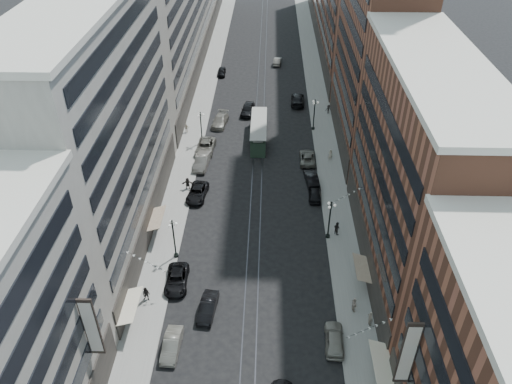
# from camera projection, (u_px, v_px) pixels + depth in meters

# --- Properties ---
(ground) EXTENTS (220.00, 220.00, 0.00)m
(ground) POSITION_uv_depth(u_px,v_px,m) (259.00, 129.00, 85.37)
(ground) COLOR black
(ground) RESTS_ON ground
(sidewalk_west) EXTENTS (4.00, 180.00, 0.15)m
(sidewalk_west) POSITION_uv_depth(u_px,v_px,m) (202.00, 102.00, 93.67)
(sidewalk_west) COLOR gray
(sidewalk_west) RESTS_ON ground
(sidewalk_east) EXTENTS (4.00, 180.00, 0.15)m
(sidewalk_east) POSITION_uv_depth(u_px,v_px,m) (319.00, 104.00, 93.18)
(sidewalk_east) COLOR gray
(sidewalk_east) RESTS_ON ground
(rail_west) EXTENTS (0.12, 180.00, 0.02)m
(rail_west) POSITION_uv_depth(u_px,v_px,m) (257.00, 103.00, 93.48)
(rail_west) COLOR #2D2D33
(rail_west) RESTS_ON ground
(rail_east) EXTENTS (0.12, 180.00, 0.02)m
(rail_east) POSITION_uv_depth(u_px,v_px,m) (264.00, 103.00, 93.45)
(rail_east) COLOR #2D2D33
(rail_east) RESTS_ON ground
(building_west_mid) EXTENTS (8.00, 36.00, 28.00)m
(building_west_mid) POSITION_uv_depth(u_px,v_px,m) (102.00, 133.00, 55.67)
(building_west_mid) COLOR gray
(building_west_mid) RESTS_ON ground
(building_east_mid) EXTENTS (8.00, 30.00, 24.00)m
(building_east_mid) POSITION_uv_depth(u_px,v_px,m) (415.00, 178.00, 52.02)
(building_east_mid) COLOR brown
(building_east_mid) RESTS_ON ground
(building_east_tower) EXTENTS (8.00, 26.00, 42.00)m
(building_east_tower) POSITION_uv_depth(u_px,v_px,m) (381.00, 11.00, 69.45)
(building_east_tower) COLOR brown
(building_east_tower) RESTS_ON ground
(lamppost_sw_far) EXTENTS (1.03, 1.14, 5.52)m
(lamppost_sw_far) POSITION_uv_depth(u_px,v_px,m) (174.00, 237.00, 57.82)
(lamppost_sw_far) COLOR black
(lamppost_sw_far) RESTS_ON sidewalk_west
(lamppost_sw_mid) EXTENTS (1.03, 1.14, 5.52)m
(lamppost_sw_mid) POSITION_uv_depth(u_px,v_px,m) (201.00, 126.00, 79.71)
(lamppost_sw_mid) COLOR black
(lamppost_sw_mid) RESTS_ON sidewalk_west
(lamppost_se_far) EXTENTS (1.03, 1.14, 5.52)m
(lamppost_se_far) POSITION_uv_depth(u_px,v_px,m) (330.00, 219.00, 60.65)
(lamppost_se_far) COLOR black
(lamppost_se_far) RESTS_ON sidewalk_east
(lamppost_se_mid) EXTENTS (1.03, 1.14, 5.52)m
(lamppost_se_mid) POSITION_uv_depth(u_px,v_px,m) (314.00, 114.00, 83.35)
(lamppost_se_mid) COLOR black
(lamppost_se_mid) RESTS_ON sidewalk_east
(streetcar) EXTENTS (2.54, 11.47, 3.17)m
(streetcar) POSITION_uv_depth(u_px,v_px,m) (259.00, 132.00, 81.52)
(streetcar) COLOR #253A2A
(streetcar) RESTS_ON ground
(car_1) EXTENTS (1.74, 4.52, 1.47)m
(car_1) POSITION_uv_depth(u_px,v_px,m) (172.00, 345.00, 48.53)
(car_1) COLOR slate
(car_1) RESTS_ON ground
(car_2) EXTENTS (2.60, 5.28, 1.44)m
(car_2) POSITION_uv_depth(u_px,v_px,m) (177.00, 279.00, 55.65)
(car_2) COLOR black
(car_2) RESTS_ON ground
(car_4) EXTENTS (2.10, 4.68, 1.56)m
(car_4) POSITION_uv_depth(u_px,v_px,m) (334.00, 339.00, 49.06)
(car_4) COLOR gray
(car_4) RESTS_ON ground
(car_5) EXTENTS (2.07, 4.69, 1.50)m
(car_5) POSITION_uv_depth(u_px,v_px,m) (208.00, 307.00, 52.35)
(car_5) COLOR black
(car_5) RESTS_ON ground
(pedestrian_2) EXTENTS (0.92, 0.60, 1.77)m
(pedestrian_2) POSITION_uv_depth(u_px,v_px,m) (146.00, 294.00, 53.46)
(pedestrian_2) COLOR black
(pedestrian_2) RESTS_ON sidewalk_west
(pedestrian_4) EXTENTS (0.76, 1.17, 1.85)m
(pedestrian_4) POSITION_uv_depth(u_px,v_px,m) (354.00, 305.00, 52.21)
(pedestrian_4) COLOR #BAAA9A
(pedestrian_4) RESTS_ON sidewalk_east
(car_7) EXTENTS (2.97, 5.51, 1.47)m
(car_7) POSITION_uv_depth(u_px,v_px,m) (197.00, 193.00, 69.04)
(car_7) COLOR black
(car_7) RESTS_ON ground
(car_8) EXTENTS (3.00, 5.86, 1.63)m
(car_8) POSITION_uv_depth(u_px,v_px,m) (220.00, 120.00, 86.21)
(car_8) COLOR slate
(car_8) RESTS_ON ground
(car_9) EXTENTS (1.65, 4.10, 1.40)m
(car_9) POSITION_uv_depth(u_px,v_px,m) (222.00, 72.00, 104.04)
(car_9) COLOR black
(car_9) RESTS_ON ground
(car_10) EXTENTS (2.19, 4.73, 1.50)m
(car_10) POSITION_uv_depth(u_px,v_px,m) (312.00, 179.00, 71.81)
(car_10) COLOR black
(car_10) RESTS_ON ground
(car_11) EXTENTS (2.47, 5.16, 1.42)m
(car_11) POSITION_uv_depth(u_px,v_px,m) (307.00, 158.00, 76.57)
(car_11) COLOR #616056
(car_11) RESTS_ON ground
(car_12) EXTENTS (2.68, 6.02, 1.71)m
(car_12) POSITION_uv_depth(u_px,v_px,m) (298.00, 99.00, 92.92)
(car_12) COLOR black
(car_12) RESTS_ON ground
(car_13) EXTENTS (2.75, 5.42, 1.77)m
(car_13) POSITION_uv_depth(u_px,v_px,m) (248.00, 109.00, 89.54)
(car_13) COLOR black
(car_13) RESTS_ON ground
(car_14) EXTENTS (2.04, 4.49, 1.43)m
(car_14) POSITION_uv_depth(u_px,v_px,m) (277.00, 61.00, 108.83)
(car_14) COLOR #625F57
(car_14) RESTS_ON ground
(pedestrian_5) EXTENTS (1.64, 0.60, 1.74)m
(pedestrian_5) POSITION_uv_depth(u_px,v_px,m) (188.00, 183.00, 70.38)
(pedestrian_5) COLOR black
(pedestrian_5) RESTS_ON sidewalk_west
(pedestrian_6) EXTENTS (0.94, 0.47, 1.56)m
(pedestrian_6) POSITION_uv_depth(u_px,v_px,m) (186.00, 128.00, 83.76)
(pedestrian_6) COLOR beige
(pedestrian_6) RESTS_ON sidewalk_west
(pedestrian_7) EXTENTS (0.91, 0.97, 1.78)m
(pedestrian_7) POSITION_uv_depth(u_px,v_px,m) (337.00, 228.00, 62.41)
(pedestrian_7) COLOR black
(pedestrian_7) RESTS_ON sidewalk_east
(pedestrian_8) EXTENTS (0.70, 0.46, 1.89)m
(pedestrian_8) POSITION_uv_depth(u_px,v_px,m) (330.00, 155.00, 76.46)
(pedestrian_8) COLOR #BCB19C
(pedestrian_8) RESTS_ON sidewalk_east
(pedestrian_9) EXTENTS (1.12, 0.59, 1.65)m
(pedestrian_9) POSITION_uv_depth(u_px,v_px,m) (328.00, 109.00, 89.34)
(pedestrian_9) COLOR black
(pedestrian_9) RESTS_ON sidewalk_east
(car_extra_0) EXTENTS (2.31, 5.44, 1.74)m
(car_extra_0) POSITION_uv_depth(u_px,v_px,m) (202.00, 161.00, 75.38)
(car_extra_0) COLOR #656159
(car_extra_0) RESTS_ON ground
(car_extra_1) EXTENTS (1.94, 4.40, 1.47)m
(car_extra_1) POSITION_uv_depth(u_px,v_px,m) (315.00, 193.00, 68.95)
(car_extra_1) COLOR black
(car_extra_1) RESTS_ON ground
(car_extra_2) EXTENTS (3.07, 6.03, 1.63)m
(car_extra_2) POSITION_uv_depth(u_px,v_px,m) (205.00, 147.00, 78.92)
(car_extra_2) COLOR #646158
(car_extra_2) RESTS_ON ground
(pedestrian_extra_0) EXTENTS (0.69, 1.12, 1.79)m
(pedestrian_extra_0) POSITION_uv_depth(u_px,v_px,m) (370.00, 319.00, 50.76)
(pedestrian_extra_0) COLOR beige
(pedestrian_extra_0) RESTS_ON sidewalk_east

